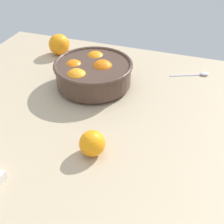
% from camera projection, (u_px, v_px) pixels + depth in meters
% --- Properties ---
extents(ground_plane, '(1.28, 1.06, 0.03)m').
position_uv_depth(ground_plane, '(118.00, 139.00, 0.82)').
color(ground_plane, tan).
extents(fruit_bowl, '(0.25, 0.25, 0.09)m').
position_uv_depth(fruit_bowl, '(92.00, 73.00, 0.98)').
color(fruit_bowl, '#473328').
rests_on(fruit_bowl, ground_plane).
extents(loose_orange_0, '(0.06, 0.06, 0.06)m').
position_uv_depth(loose_orange_0, '(92.00, 143.00, 0.74)').
color(loose_orange_0, orange).
rests_on(loose_orange_0, ground_plane).
extents(loose_orange_2, '(0.08, 0.08, 0.08)m').
position_uv_depth(loose_orange_2, '(59.00, 44.00, 1.17)').
color(loose_orange_2, orange).
rests_on(loose_orange_2, ground_plane).
extents(spoon, '(0.13, 0.07, 0.01)m').
position_uv_depth(spoon, '(196.00, 74.00, 1.06)').
color(spoon, silver).
rests_on(spoon, ground_plane).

